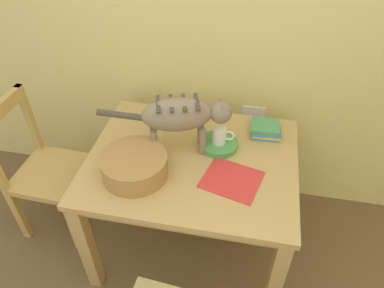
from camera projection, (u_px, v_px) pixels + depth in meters
name	position (u px, v px, depth m)	size (l,w,h in m)	color
wall_rear	(228.00, 23.00, 2.05)	(5.13, 0.11, 2.50)	#F0DA7B
dining_table	(192.00, 171.00, 2.00)	(1.11, 0.89, 0.75)	tan
cat	(182.00, 116.00, 1.84)	(0.66, 0.26, 0.32)	#877658
saucer_bowl	(219.00, 144.00, 1.99)	(0.21, 0.21, 0.04)	#4C9B4A
coffee_mug	(220.00, 135.00, 1.95)	(0.12, 0.08, 0.09)	white
magazine	(232.00, 180.00, 1.81)	(0.28, 0.24, 0.01)	red
book_stack	(266.00, 129.00, 2.07)	(0.17, 0.15, 0.07)	#3680D0
wicker_basket	(134.00, 165.00, 1.81)	(0.33, 0.33, 0.12)	#AC7B3E
wooden_chair_far	(45.00, 170.00, 2.27)	(0.44, 0.44, 0.94)	tan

